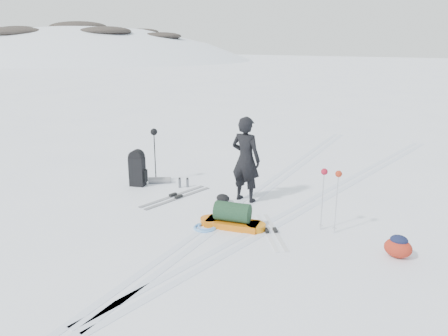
{
  "coord_description": "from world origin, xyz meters",
  "views": [
    {
      "loc": [
        4.59,
        -7.97,
        3.6
      ],
      "look_at": [
        -0.24,
        -0.28,
        0.95
      ],
      "focal_mm": 35.0,
      "sensor_mm": 36.0,
      "label": 1
    }
  ],
  "objects": [
    {
      "name": "small_daypack",
      "position": [
        3.5,
        -0.59,
        0.2
      ],
      "size": [
        0.59,
        0.56,
        0.4
      ],
      "rotation": [
        0.0,
        0.0,
        -0.6
      ],
      "color": "maroon",
      "rests_on": "ground"
    },
    {
      "name": "rope_coil",
      "position": [
        0.0,
        -1.36,
        0.03
      ],
      "size": [
        0.54,
        0.54,
        0.05
      ],
      "rotation": [
        0.0,
        0.0,
        0.21
      ],
      "color": "#5DA0E2",
      "rests_on": "ground"
    },
    {
      "name": "pulk_sled",
      "position": [
        0.43,
        -1.03,
        0.2
      ],
      "size": [
        1.41,
        0.69,
        0.52
      ],
      "rotation": [
        0.0,
        0.0,
        0.23
      ],
      "color": "#CF660C",
      "rests_on": "ground"
    },
    {
      "name": "touring_skis_grey",
      "position": [
        -1.61,
        -0.26,
        0.02
      ],
      "size": [
        0.63,
        2.03,
        0.07
      ],
      "rotation": [
        0.0,
        0.0,
        1.4
      ],
      "color": "gray",
      "rests_on": "ground"
    },
    {
      "name": "ski_poles_black",
      "position": [
        -2.78,
        0.39,
        1.18
      ],
      "size": [
        0.18,
        0.18,
        1.45
      ],
      "rotation": [
        0.0,
        0.0,
        0.16
      ],
      "color": "black",
      "rests_on": "ground"
    },
    {
      "name": "ski_poles_silver",
      "position": [
        2.12,
        -0.2,
        1.06
      ],
      "size": [
        0.4,
        0.13,
        1.27
      ],
      "rotation": [
        0.0,
        0.0,
        0.18
      ],
      "color": "#AEB0B5",
      "rests_on": "ground"
    },
    {
      "name": "ground",
      "position": [
        0.0,
        0.0,
        0.0
      ],
      "size": [
        200.0,
        200.0,
        0.0
      ],
      "primitive_type": "plane",
      "color": "white",
      "rests_on": "ground"
    },
    {
      "name": "stuff_sack",
      "position": [
        -0.48,
        0.05,
        0.1
      ],
      "size": [
        0.37,
        0.32,
        0.2
      ],
      "rotation": [
        0.0,
        0.0,
        -0.26
      ],
      "color": "black",
      "rests_on": "ground"
    },
    {
      "name": "skier",
      "position": [
        -0.11,
        0.45,
        1.0
      ],
      "size": [
        0.74,
        0.5,
        1.99
      ],
      "primitive_type": "imported",
      "rotation": [
        0.0,
        0.0,
        3.11
      ],
      "color": "black",
      "rests_on": "ground"
    },
    {
      "name": "expedition_rucksack",
      "position": [
        -2.95,
        -0.02,
        0.44
      ],
      "size": [
        0.85,
        0.88,
        0.95
      ],
      "rotation": [
        0.0,
        0.0,
        0.34
      ],
      "color": "black",
      "rests_on": "ground"
    },
    {
      "name": "touring_skis_white",
      "position": [
        1.19,
        -0.84,
        0.01
      ],
      "size": [
        1.31,
        1.51,
        0.06
      ],
      "rotation": [
        0.0,
        0.0,
        -0.88
      ],
      "color": "silver",
      "rests_on": "ground"
    },
    {
      "name": "thermos_pair",
      "position": [
        -1.91,
        0.43,
        0.12
      ],
      "size": [
        0.21,
        0.21,
        0.26
      ],
      "rotation": [
        0.0,
        0.0,
        0.01
      ],
      "color": "slate",
      "rests_on": "ground"
    },
    {
      "name": "ski_tracks",
      "position": [
        0.61,
        0.88,
        0.0
      ],
      "size": [
        3.38,
        17.97,
        0.01
      ],
      "color": "silver",
      "rests_on": "ground"
    }
  ]
}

